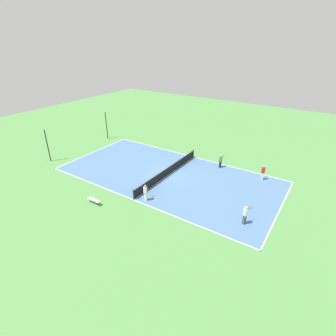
{
  "coord_description": "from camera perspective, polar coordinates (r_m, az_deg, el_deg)",
  "views": [
    {
      "loc": [
        -21.4,
        -14.2,
        13.7
      ],
      "look_at": [
        0.0,
        0.0,
        0.9
      ],
      "focal_mm": 28.0,
      "sensor_mm": 36.0,
      "label": 1
    }
  ],
  "objects": [
    {
      "name": "ground_plane",
      "position": [
        29.1,
        0.0,
        -1.59
      ],
      "size": [
        80.0,
        80.0,
        0.0
      ],
      "primitive_type": "plane",
      "color": "#518E47"
    },
    {
      "name": "court_surface",
      "position": [
        29.1,
        0.0,
        -1.57
      ],
      "size": [
        11.98,
        23.92,
        0.02
      ],
      "color": "#4C729E",
      "rests_on": "ground_plane"
    },
    {
      "name": "tennis_net",
      "position": [
        28.85,
        0.0,
        -0.61
      ],
      "size": [
        11.78,
        0.1,
        1.05
      ],
      "color": "black",
      "rests_on": "court_surface"
    },
    {
      "name": "bench",
      "position": [
        25.07,
        -15.85,
        -6.74
      ],
      "size": [
        0.36,
        1.41,
        0.45
      ],
      "rotation": [
        0.0,
        0.0,
        1.57
      ],
      "color": "silver",
      "rests_on": "ground_plane"
    },
    {
      "name": "player_far_green",
      "position": [
        31.04,
        11.38,
        1.67
      ],
      "size": [
        0.95,
        0.39,
        1.6
      ],
      "rotation": [
        0.0,
        0.0,
        6.23
      ],
      "color": "black",
      "rests_on": "court_surface"
    },
    {
      "name": "player_far_white",
      "position": [
        22.27,
        16.48,
        -9.53
      ],
      "size": [
        0.99,
        0.65,
        1.71
      ],
      "rotation": [
        0.0,
        0.0,
        5.91
      ],
      "color": "#4C4C51",
      "rests_on": "court_surface"
    },
    {
      "name": "player_coach_red",
      "position": [
        29.5,
        19.97,
        -0.7
      ],
      "size": [
        0.99,
        0.59,
        1.71
      ],
      "rotation": [
        0.0,
        0.0,
        0.3
      ],
      "color": "white",
      "rests_on": "court_surface"
    },
    {
      "name": "player_near_white",
      "position": [
        24.37,
        -4.94,
        -5.11
      ],
      "size": [
        0.99,
        0.63,
        1.65
      ],
      "rotation": [
        0.0,
        0.0,
        0.35
      ],
      "color": "white",
      "rests_on": "court_surface"
    },
    {
      "name": "tennis_ball_far_baseline",
      "position": [
        28.55,
        -8.19,
        -2.34
      ],
      "size": [
        0.07,
        0.07,
        0.07
      ],
      "primitive_type": "sphere",
      "color": "#CCE033",
      "rests_on": "court_surface"
    },
    {
      "name": "tennis_ball_left_sideline",
      "position": [
        39.18,
        -9.24,
        5.76
      ],
      "size": [
        0.07,
        0.07,
        0.07
      ],
      "primitive_type": "sphere",
      "color": "#CCE033",
      "rests_on": "court_surface"
    },
    {
      "name": "tennis_ball_midcourt",
      "position": [
        32.58,
        -0.93,
        1.74
      ],
      "size": [
        0.07,
        0.07,
        0.07
      ],
      "primitive_type": "sphere",
      "color": "#CCE033",
      "rests_on": "court_surface"
    },
    {
      "name": "fence_post_back_left",
      "position": [
        34.89,
        -24.74,
        4.41
      ],
      "size": [
        0.12,
        0.12,
        4.01
      ],
      "color": "black",
      "rests_on": "ground_plane"
    },
    {
      "name": "fence_post_back_right",
      "position": [
        40.44,
        -13.24,
        8.98
      ],
      "size": [
        0.12,
        0.12,
        4.01
      ],
      "color": "black",
      "rests_on": "ground_plane"
    }
  ]
}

